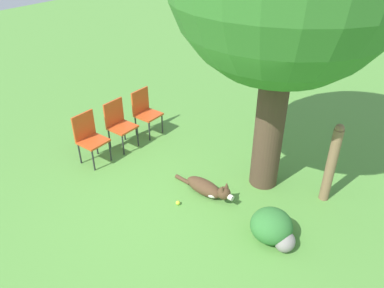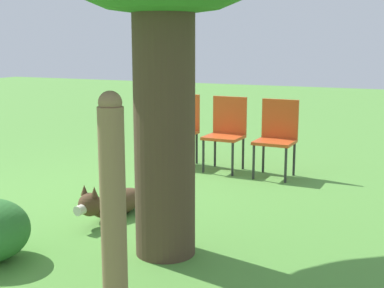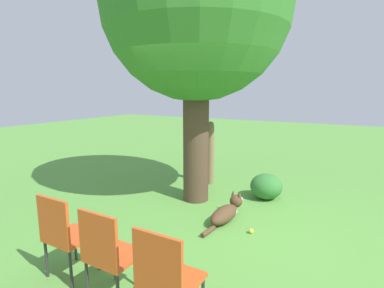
{
  "view_description": "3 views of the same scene",
  "coord_description": "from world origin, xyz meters",
  "px_view_note": "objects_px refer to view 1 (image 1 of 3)",
  "views": [
    {
      "loc": [
        2.62,
        -3.69,
        3.77
      ],
      "look_at": [
        -0.47,
        0.54,
        0.54
      ],
      "focal_mm": 35.0,
      "sensor_mm": 36.0,
      "label": 1
    },
    {
      "loc": [
        4.03,
        2.77,
        1.56
      ],
      "look_at": [
        -0.51,
        0.66,
        0.61
      ],
      "focal_mm": 50.0,
      "sensor_mm": 36.0,
      "label": 2
    },
    {
      "loc": [
        -3.84,
        -1.44,
        1.93
      ],
      "look_at": [
        0.63,
        1.05,
        1.01
      ],
      "focal_mm": 28.0,
      "sensor_mm": 36.0,
      "label": 3
    }
  ],
  "objects_px": {
    "red_chair_2": "(145,110)",
    "red_chair_0": "(89,136)",
    "red_chair_1": "(119,122)",
    "dog": "(208,188)",
    "tennis_ball": "(178,203)",
    "fence_post": "(332,163)"
  },
  "relations": [
    {
      "from": "red_chair_2",
      "to": "red_chair_0",
      "type": "bearing_deg",
      "value": -93.6
    },
    {
      "from": "red_chair_1",
      "to": "dog",
      "type": "bearing_deg",
      "value": -6.02
    },
    {
      "from": "red_chair_0",
      "to": "tennis_ball",
      "type": "relative_size",
      "value": 13.27
    },
    {
      "from": "red_chair_0",
      "to": "tennis_ball",
      "type": "distance_m",
      "value": 2.03
    },
    {
      "from": "fence_post",
      "to": "red_chair_1",
      "type": "relative_size",
      "value": 1.45
    },
    {
      "from": "dog",
      "to": "red_chair_2",
      "type": "height_order",
      "value": "red_chair_2"
    },
    {
      "from": "dog",
      "to": "red_chair_0",
      "type": "bearing_deg",
      "value": -164.35
    },
    {
      "from": "dog",
      "to": "fence_post",
      "type": "relative_size",
      "value": 0.88
    },
    {
      "from": "dog",
      "to": "fence_post",
      "type": "height_order",
      "value": "fence_post"
    },
    {
      "from": "red_chair_0",
      "to": "dog",
      "type": "bearing_deg",
      "value": 11.0
    },
    {
      "from": "fence_post",
      "to": "red_chair_0",
      "type": "xyz_separation_m",
      "value": [
        -3.71,
        -1.4,
        -0.15
      ]
    },
    {
      "from": "red_chair_0",
      "to": "fence_post",
      "type": "bearing_deg",
      "value": 21.34
    },
    {
      "from": "fence_post",
      "to": "red_chair_2",
      "type": "distance_m",
      "value": 3.62
    },
    {
      "from": "red_chair_1",
      "to": "fence_post",
      "type": "bearing_deg",
      "value": 12.15
    },
    {
      "from": "fence_post",
      "to": "tennis_ball",
      "type": "height_order",
      "value": "fence_post"
    },
    {
      "from": "fence_post",
      "to": "red_chair_0",
      "type": "distance_m",
      "value": 3.97
    },
    {
      "from": "red_chair_0",
      "to": "red_chair_1",
      "type": "bearing_deg",
      "value": 86.4
    },
    {
      "from": "red_chair_2",
      "to": "red_chair_1",
      "type": "bearing_deg",
      "value": -93.6
    },
    {
      "from": "red_chair_0",
      "to": "red_chair_2",
      "type": "relative_size",
      "value": 1.0
    },
    {
      "from": "dog",
      "to": "fence_post",
      "type": "distance_m",
      "value": 1.88
    },
    {
      "from": "dog",
      "to": "red_chair_1",
      "type": "height_order",
      "value": "red_chair_1"
    },
    {
      "from": "dog",
      "to": "red_chair_1",
      "type": "relative_size",
      "value": 1.28
    }
  ]
}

